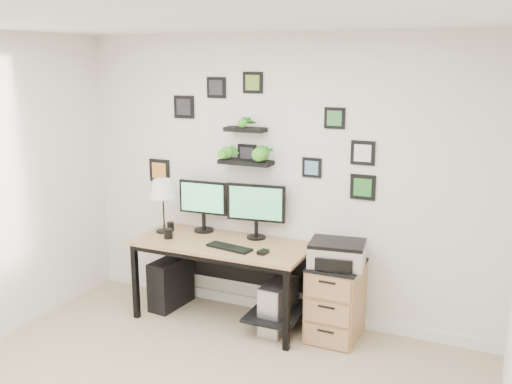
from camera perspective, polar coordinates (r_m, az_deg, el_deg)
The scene contains 14 objects.
room at distance 5.58m, azimuth 2.22°, elevation -11.41°, with size 4.00×4.00×4.00m.
desk at distance 5.24m, azimuth -2.89°, elevation -6.28°, with size 1.60×0.70×0.75m.
monitor_left at distance 5.44m, azimuth -5.31°, elevation -1.02°, with size 0.49×0.20×0.50m.
monitor_right at distance 5.20m, azimuth -0.00°, elevation -1.47°, with size 0.55×0.20×0.51m.
keyboard at distance 5.01m, azimuth -2.67°, elevation -5.56°, with size 0.42×0.13×0.02m, color black.
mouse at distance 4.87m, azimuth 0.72°, elevation -6.03°, with size 0.07×0.10×0.03m, color black.
table_lamp at distance 5.45m, azimuth -9.30°, elevation 0.20°, with size 0.25×0.25×0.51m.
mug at distance 5.33m, azimuth -8.76°, elevation -4.14°, with size 0.08×0.08×0.09m, color black.
pen_cup at distance 5.56m, azimuth -8.54°, elevation -3.43°, with size 0.07×0.07×0.09m, color black.
pc_tower_black at distance 5.69m, azimuth -8.49°, elevation -8.95°, with size 0.21×0.48×0.48m, color black.
pc_tower_grey at distance 5.17m, azimuth 2.24°, elevation -11.34°, with size 0.22×0.46×0.45m.
file_cabinet at distance 5.05m, azimuth 7.94°, elevation -10.72°, with size 0.43×0.53×0.67m.
printer at distance 4.86m, azimuth 8.12°, elevation -6.11°, with size 0.50×0.42×0.21m.
wall_decor at distance 5.17m, azimuth -0.51°, elevation 5.15°, with size 2.29×0.18×1.09m.
Camera 1 is at (1.88, -2.72, 2.37)m, focal length 40.00 mm.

